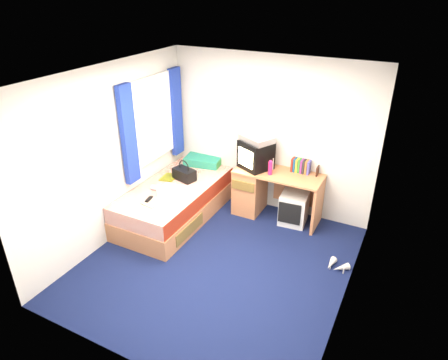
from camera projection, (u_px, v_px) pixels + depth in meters
The scene contains 20 objects.
ground at pixel (217, 263), 5.20m from camera, with size 3.40×3.40×0.00m, color #0C1438.
room_shell at pixel (216, 161), 4.55m from camera, with size 3.40×3.40×3.40m.
bed at pixel (175, 202), 6.08m from camera, with size 1.01×2.00×0.54m.
pillow at pixel (203, 161), 6.64m from camera, with size 0.59×0.37×0.13m, color #176B95.
desk at pixel (261, 189), 6.16m from camera, with size 1.30×0.55×0.75m.
storage_cube at pixel (294, 208), 5.96m from camera, with size 0.39×0.39×0.48m, color silver.
crt_tv at pixel (256, 155), 5.95m from camera, with size 0.55×0.54×0.42m.
vcr at pixel (257, 139), 5.84m from camera, with size 0.47×0.33×0.09m, color silver.
book_row at pixel (301, 166), 5.86m from camera, with size 0.27×0.13×0.20m.
picture_frame at pixel (318, 171), 5.78m from camera, with size 0.02×0.12×0.14m, color #331911.
pink_water_bottle at pixel (270, 168), 5.79m from camera, with size 0.06×0.06×0.20m, color #E01F64.
aerosol_can at pixel (272, 163), 5.96m from camera, with size 0.05×0.05×0.19m, color silver.
handbag at pixel (184, 174), 6.11m from camera, with size 0.39×0.28×0.32m.
towel at pixel (172, 192), 5.69m from camera, with size 0.33×0.28×0.11m, color white.
magazine at pixel (169, 177), 6.20m from camera, with size 0.21×0.28×0.01m, color #C5CA16.
water_bottle at pixel (158, 188), 5.82m from camera, with size 0.07×0.07×0.20m, color silver.
colour_swatch_fan at pixel (148, 205), 5.45m from camera, with size 0.22×0.06×0.01m, color orange.
remote_control at pixel (149, 199), 5.59m from camera, with size 0.05×0.16×0.02m, color black.
window_assembly at pixel (153, 122), 5.91m from camera, with size 0.11×1.42×1.40m.
white_heels at pixel (336, 266), 5.08m from camera, with size 0.30×0.24×0.09m.
Camera 1 is at (1.98, -3.65, 3.31)m, focal length 32.00 mm.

